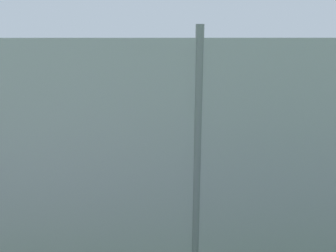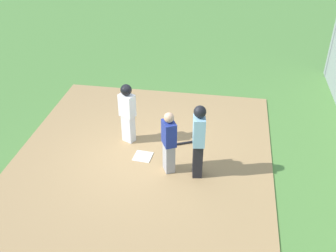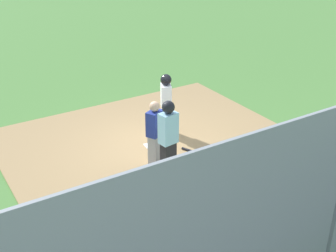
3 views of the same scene
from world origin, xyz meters
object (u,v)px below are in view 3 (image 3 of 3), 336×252
object	(u,v)px
catcher	(155,132)
umpire	(168,138)
runner	(166,100)
home_plate	(155,146)
baseball_bat	(196,153)

from	to	relation	value
catcher	umpire	size ratio (longest dim) A/B	0.85
catcher	runner	distance (m)	1.65
home_plate	baseball_bat	xyz separation A→B (m)	(0.69, -0.87, 0.02)
home_plate	baseball_bat	size ratio (longest dim) A/B	0.53
home_plate	umpire	world-z (taller)	umpire
umpire	baseball_bat	distance (m)	1.60
baseball_bat	catcher	bearing A→B (deg)	58.60
catcher	runner	size ratio (longest dim) A/B	0.96
catcher	home_plate	bearing A→B (deg)	-56.27
catcher	baseball_bat	xyz separation A→B (m)	(1.09, -0.14, -0.79)
umpire	baseball_bat	size ratio (longest dim) A/B	2.23
home_plate	runner	bearing A→B (deg)	38.03
runner	baseball_bat	bearing A→B (deg)	116.59
umpire	runner	bearing A→B (deg)	-38.58
runner	umpire	bearing A→B (deg)	85.30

